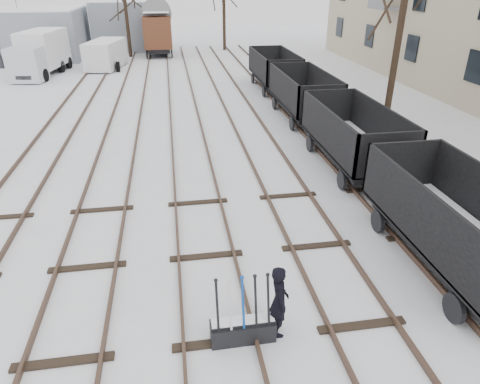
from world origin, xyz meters
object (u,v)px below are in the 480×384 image
object	(u,v)px
freight_wagon_a	(453,235)
box_van_wagon	(158,30)
worker	(279,301)
panel_van	(106,54)
lorry	(40,53)
ground_frame	(243,328)

from	to	relation	value
freight_wagon_a	box_van_wagon	world-z (taller)	box_van_wagon
worker	box_van_wagon	world-z (taller)	box_van_wagon
worker	panel_van	size ratio (longest dim) A/B	0.32
freight_wagon_a	box_van_wagon	xyz separation A→B (m)	(-7.37, 33.71, 1.34)
worker	box_van_wagon	size ratio (longest dim) A/B	0.32
freight_wagon_a	lorry	xyz separation A→B (m)	(-15.77, 26.15, 0.68)
ground_frame	lorry	size ratio (longest dim) A/B	0.22
box_van_wagon	lorry	bearing A→B (deg)	-137.63
freight_wagon_a	box_van_wagon	distance (m)	34.53
ground_frame	freight_wagon_a	bearing A→B (deg)	15.98
worker	lorry	size ratio (longest dim) A/B	0.23
freight_wagon_a	panel_van	bearing A→B (deg)	112.16
lorry	panel_van	distance (m)	4.76
freight_wagon_a	panel_van	size ratio (longest dim) A/B	1.11
ground_frame	worker	size ratio (longest dim) A/B	0.93
worker	freight_wagon_a	size ratio (longest dim) A/B	0.28
box_van_wagon	panel_van	size ratio (longest dim) A/B	0.98
box_van_wagon	panel_van	bearing A→B (deg)	-125.47
freight_wagon_a	panel_van	world-z (taller)	freight_wagon_a
ground_frame	panel_van	bearing A→B (deg)	100.83
ground_frame	freight_wagon_a	xyz separation A→B (m)	(5.53, 1.63, 0.60)
panel_van	box_van_wagon	bearing A→B (deg)	65.80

